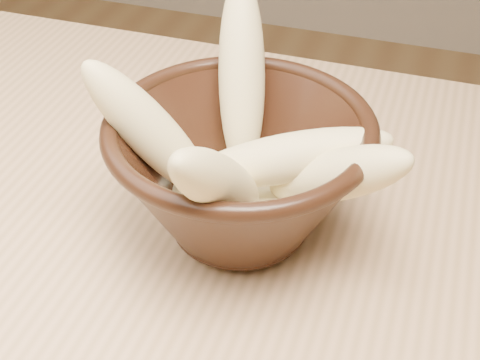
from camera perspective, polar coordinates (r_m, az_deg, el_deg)
name	(u,v)px	position (r m, az deg, el deg)	size (l,w,h in m)	color
bowl	(240,170)	(0.53, 0.00, 0.83)	(0.21, 0.21, 0.11)	black
milk_puddle	(240,198)	(0.54, 0.00, -1.51)	(0.12, 0.12, 0.02)	#FCF6CB
banana_upright	(242,75)	(0.56, 0.15, 8.97)	(0.04, 0.04, 0.16)	#E0D184
banana_left	(151,132)	(0.51, -7.64, 4.09)	(0.04, 0.04, 0.14)	#E0D184
banana_right	(335,175)	(0.50, 8.11, 0.38)	(0.04, 0.04, 0.14)	#E0D184
banana_across	(288,158)	(0.51, 4.14, 1.87)	(0.04, 0.04, 0.16)	#E0D184
banana_front	(219,184)	(0.46, -1.81, -0.32)	(0.04, 0.04, 0.16)	#E0D184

